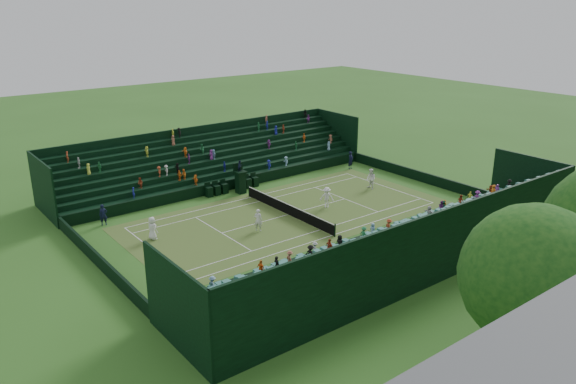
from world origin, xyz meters
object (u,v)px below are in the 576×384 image
(tennis_net, at_px, (288,209))
(player_near_east, at_px, (258,220))
(player_far_east, at_px, (327,197))
(umpire_chair, at_px, (240,179))
(player_near_west, at_px, (152,228))
(player_far_west, at_px, (371,179))

(tennis_net, distance_m, player_near_east, 4.14)
(player_far_east, bearing_deg, umpire_chair, 161.49)
(tennis_net, xyz_separation_m, player_near_west, (-2.10, -11.05, 0.36))
(umpire_chair, relative_size, player_near_east, 1.73)
(player_near_east, bearing_deg, umpire_chair, -63.00)
(umpire_chair, xyz_separation_m, player_near_east, (8.45, -3.87, -0.43))
(player_near_east, height_order, player_far_east, player_far_east)
(player_far_west, height_order, player_far_east, player_far_west)
(umpire_chair, height_order, player_near_west, umpire_chair)
(player_near_west, xyz_separation_m, player_near_east, (3.42, 7.14, 0.01))
(tennis_net, xyz_separation_m, player_far_west, (-0.65, 10.34, 0.44))
(tennis_net, bearing_deg, player_far_east, 80.54)
(umpire_chair, height_order, player_far_east, umpire_chair)
(tennis_net, distance_m, player_near_west, 11.25)
(player_near_east, bearing_deg, player_near_west, 26.02)
(tennis_net, distance_m, umpire_chair, 7.18)
(player_near_east, bearing_deg, tennis_net, -109.74)
(player_near_west, distance_m, player_far_east, 15.01)
(player_near_east, xyz_separation_m, player_far_east, (-0.70, 7.61, 0.01))
(umpire_chair, distance_m, player_far_west, 12.24)
(tennis_net, relative_size, player_far_east, 6.42)
(umpire_chair, relative_size, player_far_west, 1.60)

